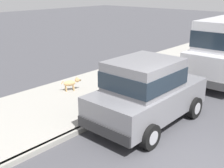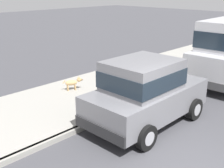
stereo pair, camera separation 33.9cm
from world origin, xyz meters
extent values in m
cube|color=gray|center=(-3.20, 0.00, 0.07)|extent=(0.16, 64.00, 0.14)
cube|color=#99968E|center=(-5.00, 0.00, 0.07)|extent=(3.60, 64.00, 0.14)
cube|color=slate|center=(-2.21, 1.27, 0.70)|extent=(1.74, 3.71, 0.76)
cube|color=slate|center=(-2.21, 1.02, 1.48)|extent=(1.52, 1.91, 0.80)
cube|color=#19232D|center=(-2.21, 1.02, 1.42)|extent=(1.56, 1.95, 0.44)
cube|color=#252527|center=(-2.22, 3.07, 0.46)|extent=(1.69, 0.21, 0.28)
cube|color=#252527|center=(-2.21, -0.53, 0.46)|extent=(1.69, 0.21, 0.28)
cylinder|color=black|center=(-3.08, 2.41, 0.32)|extent=(0.22, 0.64, 0.64)
cylinder|color=#9E9EA3|center=(-3.08, 2.41, 0.32)|extent=(0.24, 0.35, 0.35)
cylinder|color=black|center=(-1.36, 2.42, 0.32)|extent=(0.22, 0.64, 0.64)
cylinder|color=#9E9EA3|center=(-1.36, 2.42, 0.32)|extent=(0.24, 0.35, 0.35)
cylinder|color=black|center=(-3.07, 0.12, 0.32)|extent=(0.22, 0.64, 0.64)
cylinder|color=#9E9EA3|center=(-3.07, 0.12, 0.32)|extent=(0.24, 0.35, 0.35)
cylinder|color=black|center=(-1.35, 0.13, 0.32)|extent=(0.22, 0.64, 0.64)
cylinder|color=#9E9EA3|center=(-1.35, 0.13, 0.32)|extent=(0.24, 0.35, 0.35)
cube|color=#EAEACC|center=(-2.76, 3.10, 0.81)|extent=(0.28, 0.08, 0.14)
cube|color=#EAEACC|center=(-1.69, 3.10, 0.81)|extent=(0.28, 0.08, 0.14)
cube|color=#424243|center=(-2.01, 4.40, 0.46)|extent=(1.87, 0.25, 0.28)
cylinder|color=black|center=(-3.06, 8.21, 0.32)|extent=(0.24, 0.65, 0.64)
cylinder|color=#9E9EA3|center=(-3.06, 8.21, 0.32)|extent=(0.25, 0.36, 0.35)
cylinder|color=black|center=(-2.98, 5.23, 0.32)|extent=(0.24, 0.65, 0.64)
cylinder|color=#9E9EA3|center=(-2.98, 5.23, 0.32)|extent=(0.25, 0.36, 0.35)
ellipsoid|color=tan|center=(-5.60, 1.25, 0.42)|extent=(0.38, 0.48, 0.20)
cylinder|color=tan|center=(-5.59, 1.39, 0.23)|extent=(0.05, 0.05, 0.18)
cylinder|color=tan|center=(-5.48, 1.34, 0.23)|extent=(0.05, 0.05, 0.18)
cylinder|color=tan|center=(-5.72, 1.15, 0.23)|extent=(0.05, 0.05, 0.18)
cylinder|color=tan|center=(-5.61, 1.10, 0.23)|extent=(0.05, 0.05, 0.18)
sphere|color=tan|center=(-5.47, 1.50, 0.51)|extent=(0.17, 0.17, 0.17)
ellipsoid|color=brown|center=(-5.43, 1.58, 0.49)|extent=(0.11, 0.13, 0.06)
cone|color=tan|center=(-5.52, 1.52, 0.59)|extent=(0.06, 0.06, 0.07)
cone|color=tan|center=(-5.43, 1.47, 0.59)|extent=(0.06, 0.06, 0.07)
cylinder|color=tan|center=(-5.72, 1.01, 0.48)|extent=(0.09, 0.12, 0.13)
cylinder|color=gold|center=(-3.65, 4.23, 0.17)|extent=(0.24, 0.24, 0.06)
cylinder|color=gold|center=(-3.65, 4.23, 0.47)|extent=(0.17, 0.17, 0.55)
sphere|color=gold|center=(-3.65, 4.23, 0.79)|extent=(0.15, 0.15, 0.15)
cylinder|color=gold|center=(-3.77, 4.23, 0.50)|extent=(0.10, 0.07, 0.07)
cylinder|color=gold|center=(-3.53, 4.23, 0.50)|extent=(0.10, 0.07, 0.07)
camera|label=1|loc=(2.01, -4.98, 3.71)|focal=45.96mm
camera|label=2|loc=(2.26, -4.75, 3.71)|focal=45.96mm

